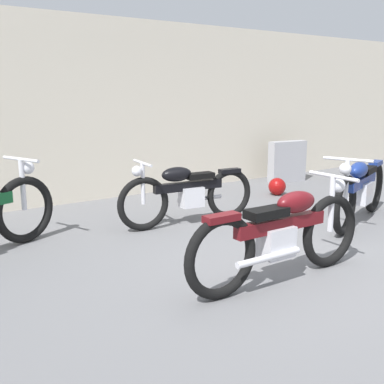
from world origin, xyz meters
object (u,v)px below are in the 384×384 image
object	(u,v)px
helmet	(277,186)
motorcycle_blue	(360,189)
motorcycle_maroon	(282,234)
motorcycle_black	(187,193)
stone_marker	(287,161)

from	to	relation	value
helmet	motorcycle_blue	distance (m)	1.90
motorcycle_blue	motorcycle_maroon	bearing A→B (deg)	-0.72
motorcycle_black	motorcycle_blue	bearing A→B (deg)	154.07
motorcycle_blue	motorcycle_black	distance (m)	2.30
motorcycle_black	motorcycle_maroon	distance (m)	2.09
helmet	motorcycle_black	world-z (taller)	motorcycle_black
stone_marker	helmet	size ratio (longest dim) A/B	2.68
motorcycle_black	motorcycle_maroon	bearing A→B (deg)	87.01
helmet	motorcycle_black	xyz separation A→B (m)	(-2.24, -0.64, 0.28)
stone_marker	motorcycle_maroon	size ratio (longest dim) A/B	0.38
motorcycle_black	motorcycle_maroon	xyz separation A→B (m)	(-0.32, -2.06, 0.03)
motorcycle_blue	motorcycle_black	bearing A→B (deg)	-53.03
stone_marker	helmet	xyz separation A→B (m)	(-1.03, -0.80, -0.25)
motorcycle_black	motorcycle_maroon	world-z (taller)	motorcycle_maroon
motorcycle_blue	motorcycle_maroon	xyz separation A→B (m)	(-2.28, -0.85, -0.01)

